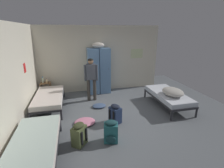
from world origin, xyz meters
The scene contains 16 objects.
ground_plane centered at (0.00, 0.00, 0.00)m, with size 8.08×8.08×0.00m, color slate.
room_backdrop centered at (-1.23, 1.27, 1.36)m, with size 5.17×4.92×2.72m.
locker_bank centered at (-0.10, 2.15, 0.97)m, with size 0.90×0.55×2.07m.
shelf_unit centered at (-2.22, 2.17, 0.35)m, with size 0.38×0.30×0.57m.
bed_right centered at (1.97, 0.24, 0.38)m, with size 0.90×1.90×0.49m.
bed_left_front centered at (-1.97, -1.41, 0.38)m, with size 0.90×1.90×0.49m.
bed_left_rear centered at (-1.97, 1.02, 0.38)m, with size 0.90×1.90×0.49m.
bedding_heap centered at (1.98, 0.01, 0.61)m, with size 0.62×0.79×0.23m.
person_traveler centered at (-0.51, 1.37, 0.95)m, with size 0.50×0.23×1.58m.
water_bottle centered at (-2.30, 2.19, 0.68)m, with size 0.06×0.06×0.24m.
lotion_bottle centered at (-2.15, 2.13, 0.65)m, with size 0.05×0.05×0.17m.
backpack_olive centered at (-1.11, -1.14, 0.26)m, with size 0.42×0.41×0.55m.
backpack_teal centered at (-0.37, -1.21, 0.26)m, with size 0.37×0.38×0.55m.
backpack_navy centered at (-0.05, -0.39, 0.26)m, with size 0.40×0.39×0.55m.
clothes_pile_pink centered at (-0.91, -0.25, 0.05)m, with size 0.59×0.52×0.10m.
clothes_pile_denim centered at (-0.35, 0.70, 0.05)m, with size 0.47×0.38×0.09m.
Camera 1 is at (-1.13, -4.45, 2.51)m, focal length 26.61 mm.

